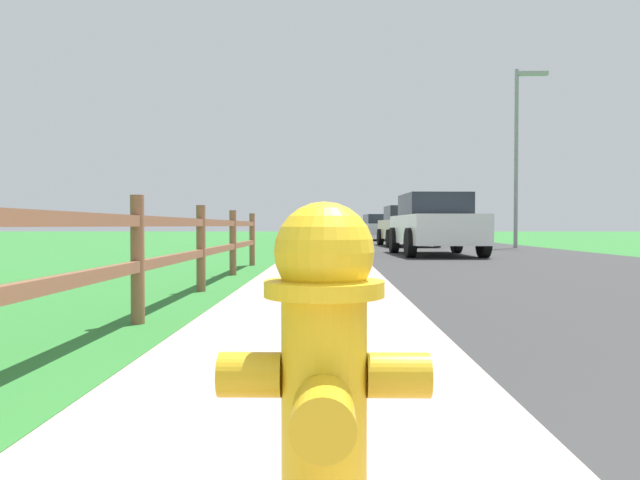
% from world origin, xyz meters
% --- Properties ---
extents(ground_plane, '(120.00, 120.00, 0.00)m').
position_xyz_m(ground_plane, '(0.00, 25.00, 0.00)').
color(ground_plane, '#2F7630').
extents(road_asphalt, '(7.00, 66.00, 0.01)m').
position_xyz_m(road_asphalt, '(3.50, 27.00, 0.00)').
color(road_asphalt, '#313131').
rests_on(road_asphalt, ground).
extents(curb_concrete, '(6.00, 66.00, 0.01)m').
position_xyz_m(curb_concrete, '(-3.00, 27.00, 0.00)').
color(curb_concrete, '#BA9992').
rests_on(curb_concrete, ground).
extents(grass_verge, '(5.00, 66.00, 0.00)m').
position_xyz_m(grass_verge, '(-4.50, 27.00, 0.01)').
color(grass_verge, '#2F7630').
rests_on(grass_verge, ground).
extents(fire_hydrant, '(0.47, 0.41, 0.85)m').
position_xyz_m(fire_hydrant, '(-0.86, 1.25, 0.45)').
color(fire_hydrant, yellow).
rests_on(fire_hydrant, ground).
extents(rail_fence, '(0.11, 12.03, 1.05)m').
position_xyz_m(rail_fence, '(-2.40, 5.92, 0.61)').
color(rail_fence, brown).
rests_on(rail_fence, ground).
extents(parked_suv_white, '(2.23, 4.39, 1.68)m').
position_xyz_m(parked_suv_white, '(2.03, 16.38, 0.85)').
color(parked_suv_white, white).
rests_on(parked_suv_white, ground).
extents(parked_car_beige, '(2.14, 4.43, 1.58)m').
position_xyz_m(parked_car_beige, '(2.20, 23.60, 0.78)').
color(parked_car_beige, '#C6B793').
rests_on(parked_car_beige, ground).
extents(parked_car_silver, '(2.37, 4.95, 1.43)m').
position_xyz_m(parked_car_silver, '(1.99, 33.30, 0.75)').
color(parked_car_silver, '#B7BABF').
rests_on(parked_car_silver, ground).
extents(street_lamp, '(1.17, 0.20, 6.38)m').
position_xyz_m(street_lamp, '(5.93, 21.53, 3.79)').
color(street_lamp, gray).
rests_on(street_lamp, ground).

